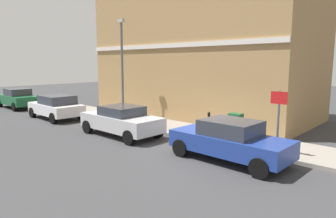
{
  "coord_description": "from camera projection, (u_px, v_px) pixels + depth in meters",
  "views": [
    {
      "loc": [
        -9.49,
        -6.74,
        3.41
      ],
      "look_at": [
        1.1,
        2.93,
        1.2
      ],
      "focal_mm": 31.99,
      "sensor_mm": 36.0,
      "label": 1
    }
  ],
  "objects": [
    {
      "name": "utility_cabinet",
      "position": [
        235.0,
        128.0,
        12.75
      ],
      "size": [
        0.46,
        0.61,
        1.15
      ],
      "color": "#1E4C28",
      "rests_on": "sidewalk"
    },
    {
      "name": "lamppost",
      "position": [
        122.0,
        65.0,
        17.22
      ],
      "size": [
        0.2,
        0.44,
        5.72
      ],
      "color": "#59595B",
      "rests_on": "sidewalk"
    },
    {
      "name": "car_green",
      "position": [
        18.0,
        98.0,
        22.76
      ],
      "size": [
        1.86,
        4.16,
        1.49
      ],
      "rotation": [
        0.0,
        0.0,
        1.55
      ],
      "color": "#195933",
      "rests_on": "ground"
    },
    {
      "name": "corner_building",
      "position": [
        203.0,
        55.0,
        19.37
      ],
      "size": [
        6.83,
        13.72,
        7.8
      ],
      "color": "#9E7A4C",
      "rests_on": "ground"
    },
    {
      "name": "car_white",
      "position": [
        56.0,
        107.0,
        18.37
      ],
      "size": [
        2.05,
        4.05,
        1.46
      ],
      "rotation": [
        0.0,
        0.0,
        1.54
      ],
      "color": "silver",
      "rests_on": "ground"
    },
    {
      "name": "street_sign",
      "position": [
        278.0,
        113.0,
        10.57
      ],
      "size": [
        0.08,
        0.6,
        2.3
      ],
      "color": "#59595B",
      "rests_on": "sidewalk"
    },
    {
      "name": "car_silver",
      "position": [
        121.0,
        120.0,
        14.09
      ],
      "size": [
        1.93,
        4.28,
        1.42
      ],
      "rotation": [
        0.0,
        0.0,
        1.56
      ],
      "color": "#B7B7BC",
      "rests_on": "ground"
    },
    {
      "name": "car_blue",
      "position": [
        230.0,
        140.0,
        10.44
      ],
      "size": [
        1.91,
        4.25,
        1.45
      ],
      "rotation": [
        0.0,
        0.0,
        1.55
      ],
      "color": "navy",
      "rests_on": "ground"
    },
    {
      "name": "bollard_near_cabinet",
      "position": [
        209.0,
        122.0,
        13.77
      ],
      "size": [
        0.14,
        0.14,
        1.04
      ],
      "color": "black",
      "rests_on": "sidewalk"
    },
    {
      "name": "ground",
      "position": [
        204.0,
        149.0,
        11.93
      ],
      "size": [
        80.0,
        80.0,
        0.0
      ],
      "primitive_type": "plane",
      "color": "#38383A"
    },
    {
      "name": "sidewalk",
      "position": [
        138.0,
        121.0,
        17.31
      ],
      "size": [
        2.6,
        30.0,
        0.15
      ],
      "primitive_type": "cube",
      "color": "gray",
      "rests_on": "ground"
    }
  ]
}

